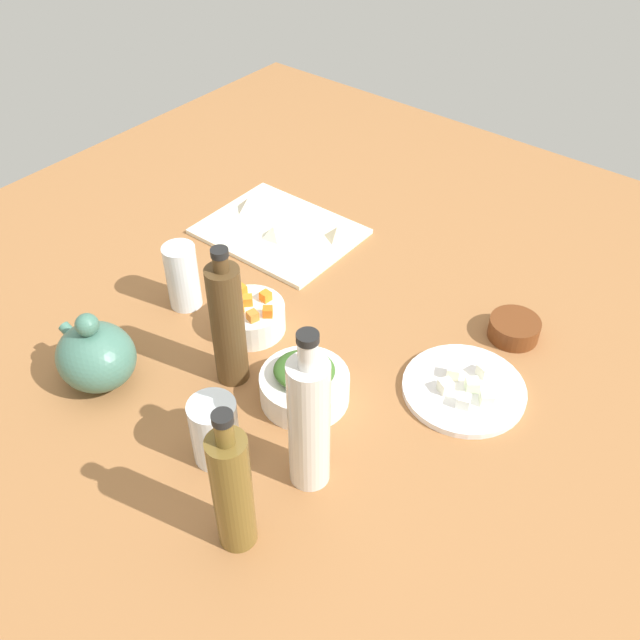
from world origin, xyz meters
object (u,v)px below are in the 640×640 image
object	(u,v)px
cutting_board	(279,232)
bowl_greens	(305,387)
plate_tofu	(464,389)
bowl_small_side	(514,329)
bottle_1	(309,422)
bottle_0	(232,490)
teapot	(96,356)
bottle_2	(228,324)
drinking_glass_0	(182,276)
drinking_glass_1	(215,431)
bowl_carrots	(250,318)

from	to	relation	value
cutting_board	bowl_greens	bearing A→B (deg)	136.25
plate_tofu	bowl_small_side	xyz separation A→B (cm)	(0.04, -18.12, 1.32)
bottle_1	bottle_0	bearing A→B (deg)	85.08
teapot	bottle_2	bearing A→B (deg)	-138.62
teapot	bottle_1	world-z (taller)	bottle_1
bowl_greens	drinking_glass_0	distance (cm)	35.00
bottle_2	drinking_glass_1	bearing A→B (deg)	126.10
bowl_small_side	bottle_2	bearing A→B (deg)	50.11
cutting_board	drinking_glass_0	distance (cm)	30.57
bowl_carrots	bottle_1	xyz separation A→B (cm)	(-30.33, 19.27, 10.00)
bottle_1	drinking_glass_1	size ratio (longest dim) A/B	2.56
plate_tofu	drinking_glass_1	world-z (taller)	drinking_glass_1
teapot	drinking_glass_0	xyz separation A→B (cm)	(3.84, -23.76, 0.84)
bowl_small_side	cutting_board	bearing A→B (deg)	1.96
bowl_carrots	bottle_0	distance (cm)	45.47
bowl_small_side	bottle_1	world-z (taller)	bottle_1
bowl_small_side	bottle_0	bearing A→B (deg)	80.31
plate_tofu	bottle_0	xyz separation A→B (cm)	(10.81, 44.97, 10.69)
plate_tofu	drinking_glass_1	distance (cm)	43.60
bowl_greens	bottle_2	bearing A→B (deg)	15.90
bottle_2	bowl_carrots	bearing A→B (deg)	-61.28
cutting_board	bottle_2	bearing A→B (deg)	120.76
plate_tofu	bottle_2	xyz separation A→B (cm)	(33.77, 22.24, 11.65)
cutting_board	bowl_carrots	bearing A→B (deg)	121.56
bowl_greens	drinking_glass_0	world-z (taller)	drinking_glass_0
cutting_board	bottle_1	bearing A→B (deg)	135.33
plate_tofu	bottle_2	size ratio (longest dim) A/B	0.78
bowl_small_side	bottle_2	distance (cm)	53.60
plate_tofu	bowl_greens	xyz separation A→B (cm)	(20.45, 18.45, 2.04)
bowl_greens	bottle_0	world-z (taller)	bottle_0
teapot	bottle_2	xyz separation A→B (cm)	(-17.27, -15.22, 6.32)
bowl_greens	bottle_0	distance (cm)	29.52
bottle_1	drinking_glass_0	bearing A→B (deg)	-20.19
plate_tofu	bottle_2	world-z (taller)	bottle_2
drinking_glass_0	cutting_board	bearing A→B (deg)	-86.64
drinking_glass_1	bowl_carrots	bearing A→B (deg)	-57.00
bottle_0	bottle_1	size ratio (longest dim) A/B	0.89
bottle_0	drinking_glass_0	bearing A→B (deg)	-35.37
bowl_carrots	bottle_2	bearing A→B (deg)	118.72
teapot	bottle_0	size ratio (longest dim) A/B	0.60
bowl_greens	drinking_glass_1	bearing A→B (deg)	80.48
plate_tofu	bowl_greens	distance (cm)	27.62
bottle_2	teapot	bearing A→B (deg)	41.38
drinking_glass_1	teapot	bearing A→B (deg)	2.24
plate_tofu	bottle_0	size ratio (longest dim) A/B	0.81
plate_tofu	drinking_glass_0	xyz separation A→B (cm)	(54.88, 13.69, 6.17)
bowl_small_side	drinking_glass_1	bearing A→B (deg)	66.74
bowl_greens	drinking_glass_1	xyz separation A→B (cm)	(3.01, 17.93, 3.16)
bowl_small_side	bottle_1	size ratio (longest dim) A/B	0.32
bottle_0	bowl_carrots	bearing A→B (deg)	-49.37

